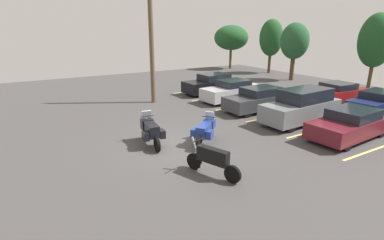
% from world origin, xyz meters
% --- Properties ---
extents(ground, '(44.00, 44.00, 0.10)m').
position_xyz_m(ground, '(0.00, 0.00, -0.05)').
color(ground, '#423F3F').
extents(motorcycle_touring, '(2.22, 1.02, 1.45)m').
position_xyz_m(motorcycle_touring, '(-0.46, -0.77, 0.69)').
color(motorcycle_touring, black).
rests_on(motorcycle_touring, ground).
extents(motorcycle_second, '(1.53, 1.83, 1.34)m').
position_xyz_m(motorcycle_second, '(0.61, 1.45, 0.63)').
color(motorcycle_second, black).
rests_on(motorcycle_second, ground).
extents(motorcycle_third, '(2.21, 0.97, 1.28)m').
position_xyz_m(motorcycle_third, '(3.40, -0.08, 0.62)').
color(motorcycle_third, black).
rests_on(motorcycle_third, ground).
extents(parking_stripes, '(14.89, 4.74, 0.01)m').
position_xyz_m(parking_stripes, '(-2.32, 7.50, 0.00)').
color(parking_stripes, '#EAE066').
rests_on(parking_stripes, ground).
extents(car_black, '(1.99, 4.42, 1.54)m').
position_xyz_m(car_black, '(-8.22, 7.79, 0.75)').
color(car_black, black).
rests_on(car_black, ground).
extents(car_silver, '(2.13, 4.76, 1.50)m').
position_xyz_m(car_silver, '(-5.34, 7.66, 0.72)').
color(car_silver, '#B7B7BC').
rests_on(car_silver, ground).
extents(car_charcoal, '(1.84, 4.40, 1.49)m').
position_xyz_m(car_charcoal, '(-2.34, 7.36, 0.74)').
color(car_charcoal, '#38383D').
rests_on(car_charcoal, ground).
extents(car_grey, '(2.04, 4.92, 1.88)m').
position_xyz_m(car_grey, '(0.72, 7.71, 0.92)').
color(car_grey, slate).
rests_on(car_grey, ground).
extents(car_maroon, '(2.15, 4.55, 1.42)m').
position_xyz_m(car_maroon, '(3.59, 7.69, 0.70)').
color(car_maroon, maroon).
rests_on(car_maroon, ground).
extents(car_far_red, '(2.25, 4.49, 1.38)m').
position_xyz_m(car_far_red, '(-1.21, 13.62, 0.68)').
color(car_far_red, maroon).
rests_on(car_far_red, ground).
extents(car_far_navy, '(2.12, 4.45, 1.34)m').
position_xyz_m(car_far_navy, '(1.73, 13.42, 0.66)').
color(car_far_navy, navy).
rests_on(car_far_navy, ground).
extents(utility_pole, '(0.97, 1.64, 8.48)m').
position_xyz_m(utility_pole, '(-7.81, 2.61, 4.35)').
color(utility_pole, brown).
rests_on(utility_pole, ground).
extents(tree_right, '(2.84, 2.84, 6.26)m').
position_xyz_m(tree_right, '(-3.07, 20.92, 4.00)').
color(tree_right, '#4C3823').
rests_on(tree_right, ground).
extents(tree_left, '(2.59, 2.59, 5.94)m').
position_xyz_m(tree_left, '(-14.04, 19.79, 3.90)').
color(tree_left, '#4C3823').
rests_on(tree_left, ground).
extents(tree_far_left, '(4.21, 4.21, 5.30)m').
position_xyz_m(tree_far_left, '(-19.38, 18.33, 3.79)').
color(tree_far_left, '#4C3823').
rests_on(tree_far_left, ground).
extents(tree_far_right, '(2.72, 2.72, 5.52)m').
position_xyz_m(tree_far_right, '(-9.33, 18.22, 3.75)').
color(tree_far_right, '#4C3823').
rests_on(tree_far_right, ground).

